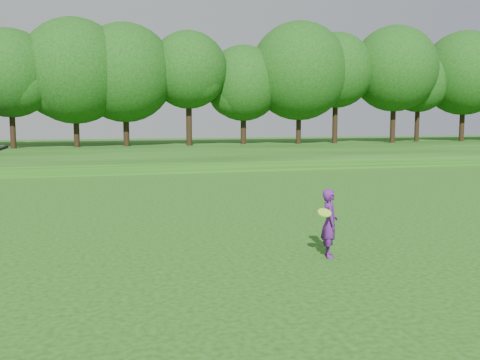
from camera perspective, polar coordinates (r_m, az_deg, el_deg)
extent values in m
plane|color=#1B450D|center=(11.57, 10.08, -8.91)|extent=(140.00, 140.00, 0.00)
cube|color=#1B450D|center=(44.43, -8.66, 3.01)|extent=(130.00, 30.00, 0.60)
cube|color=gray|center=(30.62, -5.82, 0.90)|extent=(130.00, 1.60, 0.04)
imported|color=#571A76|center=(12.05, 9.53, -4.55)|extent=(0.50, 0.63, 1.52)
cylinder|color=#9AEC25|center=(11.59, 9.01, -3.46)|extent=(0.30, 0.28, 0.15)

